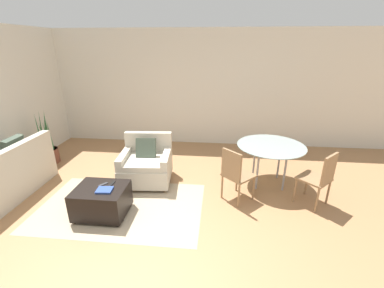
{
  "coord_description": "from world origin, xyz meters",
  "views": [
    {
      "loc": [
        0.74,
        -2.36,
        2.38
      ],
      "look_at": [
        0.31,
        1.83,
        0.75
      ],
      "focal_mm": 24.0,
      "sensor_mm": 36.0,
      "label": 1
    }
  ],
  "objects_px": {
    "armchair": "(146,164)",
    "dining_chair_near_left": "(235,172)",
    "ottoman": "(102,200)",
    "dining_table": "(271,149)",
    "book_stack": "(105,190)",
    "tv_remote_secondary": "(112,184)",
    "potted_plant": "(49,151)",
    "tv_remote_primary": "(103,184)",
    "dining_chair_near_right": "(320,176)"
  },
  "relations": [
    {
      "from": "dining_table",
      "to": "dining_chair_near_left",
      "type": "bearing_deg",
      "value": -135.0
    },
    {
      "from": "potted_plant",
      "to": "dining_chair_near_right",
      "type": "xyz_separation_m",
      "value": [
        5.15,
        -1.06,
        0.25
      ]
    },
    {
      "from": "book_stack",
      "to": "dining_chair_near_right",
      "type": "bearing_deg",
      "value": 11.42
    },
    {
      "from": "armchair",
      "to": "potted_plant",
      "type": "xyz_separation_m",
      "value": [
        -2.29,
        0.56,
        -0.07
      ]
    },
    {
      "from": "dining_chair_near_left",
      "to": "tv_remote_primary",
      "type": "bearing_deg",
      "value": -166.49
    },
    {
      "from": "dining_table",
      "to": "dining_chair_near_right",
      "type": "height_order",
      "value": "dining_chair_near_right"
    },
    {
      "from": "tv_remote_primary",
      "to": "dining_table",
      "type": "height_order",
      "value": "dining_table"
    },
    {
      "from": "ottoman",
      "to": "tv_remote_primary",
      "type": "height_order",
      "value": "tv_remote_primary"
    },
    {
      "from": "armchair",
      "to": "tv_remote_primary",
      "type": "bearing_deg",
      "value": -111.5
    },
    {
      "from": "potted_plant",
      "to": "dining_chair_near_left",
      "type": "xyz_separation_m",
      "value": [
        3.87,
        -1.06,
        0.25
      ]
    },
    {
      "from": "tv_remote_secondary",
      "to": "potted_plant",
      "type": "xyz_separation_m",
      "value": [
        -2.03,
        1.5,
        -0.18
      ]
    },
    {
      "from": "potted_plant",
      "to": "dining_chair_near_left",
      "type": "distance_m",
      "value": 4.02
    },
    {
      "from": "book_stack",
      "to": "potted_plant",
      "type": "distance_m",
      "value": 2.64
    },
    {
      "from": "ottoman",
      "to": "book_stack",
      "type": "distance_m",
      "value": 0.25
    },
    {
      "from": "potted_plant",
      "to": "armchair",
      "type": "bearing_deg",
      "value": -13.74
    },
    {
      "from": "tv_remote_secondary",
      "to": "potted_plant",
      "type": "bearing_deg",
      "value": 143.59
    },
    {
      "from": "tv_remote_secondary",
      "to": "dining_chair_near_left",
      "type": "xyz_separation_m",
      "value": [
        1.83,
        0.44,
        0.06
      ]
    },
    {
      "from": "armchair",
      "to": "dining_chair_near_left",
      "type": "xyz_separation_m",
      "value": [
        1.57,
        -0.5,
        0.18
      ]
    },
    {
      "from": "tv_remote_primary",
      "to": "potted_plant",
      "type": "xyz_separation_m",
      "value": [
        -1.91,
        1.53,
        -0.18
      ]
    },
    {
      "from": "potted_plant",
      "to": "dining_chair_near_right",
      "type": "relative_size",
      "value": 1.28
    },
    {
      "from": "book_stack",
      "to": "dining_table",
      "type": "xyz_separation_m",
      "value": [
        2.5,
        1.28,
        0.21
      ]
    },
    {
      "from": "tv_remote_secondary",
      "to": "ottoman",
      "type": "bearing_deg",
      "value": -134.29
    },
    {
      "from": "armchair",
      "to": "tv_remote_primary",
      "type": "distance_m",
      "value": 1.05
    },
    {
      "from": "ottoman",
      "to": "dining_chair_near_left",
      "type": "height_order",
      "value": "dining_chair_near_left"
    },
    {
      "from": "book_stack",
      "to": "tv_remote_secondary",
      "type": "distance_m",
      "value": 0.2
    },
    {
      "from": "armchair",
      "to": "book_stack",
      "type": "xyz_separation_m",
      "value": [
        -0.29,
        -1.14,
        0.13
      ]
    },
    {
      "from": "armchair",
      "to": "tv_remote_secondary",
      "type": "bearing_deg",
      "value": -105.45
    },
    {
      "from": "dining_chair_near_right",
      "to": "ottoman",
      "type": "bearing_deg",
      "value": -170.08
    },
    {
      "from": "ottoman",
      "to": "dining_table",
      "type": "xyz_separation_m",
      "value": [
        2.6,
        1.21,
        0.42
      ]
    },
    {
      "from": "ottoman",
      "to": "dining_chair_near_left",
      "type": "distance_m",
      "value": 2.06
    },
    {
      "from": "ottoman",
      "to": "dining_table",
      "type": "bearing_deg",
      "value": 24.92
    },
    {
      "from": "book_stack",
      "to": "tv_remote_secondary",
      "type": "relative_size",
      "value": 1.42
    },
    {
      "from": "dining_table",
      "to": "book_stack",
      "type": "bearing_deg",
      "value": -152.98
    },
    {
      "from": "dining_table",
      "to": "tv_remote_secondary",
      "type": "bearing_deg",
      "value": -156.44
    },
    {
      "from": "dining_chair_near_right",
      "to": "book_stack",
      "type": "bearing_deg",
      "value": -168.58
    },
    {
      "from": "potted_plant",
      "to": "dining_chair_near_right",
      "type": "height_order",
      "value": "potted_plant"
    },
    {
      "from": "armchair",
      "to": "book_stack",
      "type": "distance_m",
      "value": 1.18
    },
    {
      "from": "book_stack",
      "to": "dining_chair_near_left",
      "type": "relative_size",
      "value": 0.26
    },
    {
      "from": "tv_remote_primary",
      "to": "dining_chair_near_right",
      "type": "height_order",
      "value": "dining_chair_near_right"
    },
    {
      "from": "armchair",
      "to": "ottoman",
      "type": "relative_size",
      "value": 1.28
    },
    {
      "from": "dining_chair_near_right",
      "to": "potted_plant",
      "type": "bearing_deg",
      "value": 168.34
    },
    {
      "from": "armchair",
      "to": "tv_remote_secondary",
      "type": "xyz_separation_m",
      "value": [
        -0.26,
        -0.94,
        0.12
      ]
    },
    {
      "from": "armchair",
      "to": "dining_chair_near_left",
      "type": "height_order",
      "value": "dining_chair_near_left"
    },
    {
      "from": "book_stack",
      "to": "tv_remote_primary",
      "type": "relative_size",
      "value": 1.68
    },
    {
      "from": "book_stack",
      "to": "dining_table",
      "type": "height_order",
      "value": "dining_table"
    },
    {
      "from": "potted_plant",
      "to": "tv_remote_primary",
      "type": "bearing_deg",
      "value": -38.74
    },
    {
      "from": "tv_remote_primary",
      "to": "dining_table",
      "type": "bearing_deg",
      "value": 23.17
    },
    {
      "from": "ottoman",
      "to": "dining_chair_near_right",
      "type": "distance_m",
      "value": 3.31
    },
    {
      "from": "tv_remote_primary",
      "to": "dining_chair_near_right",
      "type": "xyz_separation_m",
      "value": [
        3.24,
        0.47,
        0.06
      ]
    },
    {
      "from": "tv_remote_primary",
      "to": "dining_chair_near_left",
      "type": "distance_m",
      "value": 2.01
    }
  ]
}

